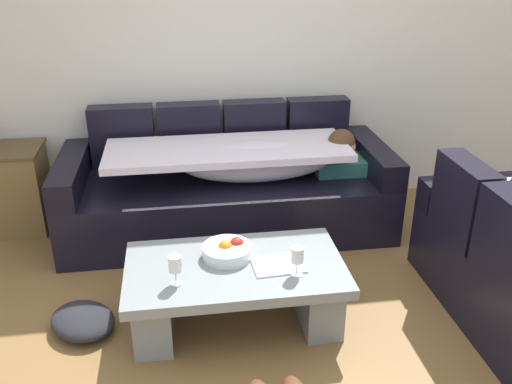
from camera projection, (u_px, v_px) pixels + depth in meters
ground_plane at (308, 373)px, 2.78m from camera, size 14.00×14.00×0.00m
back_wall at (249, 35)px, 4.15m from camera, size 9.00×0.10×2.70m
couch_along_wall at (233, 187)px, 4.07m from camera, size 2.38×0.92×0.88m
coffee_table at (235, 286)px, 3.06m from camera, size 1.20×0.68×0.38m
fruit_bowl at (228, 251)px, 3.07m from camera, size 0.28×0.28×0.10m
wine_glass_near_left at (175, 265)px, 2.79m from camera, size 0.07×0.07×0.17m
wine_glass_near_right at (297, 256)px, 2.87m from camera, size 0.07×0.07×0.17m
open_magazine at (278, 265)px, 3.00m from camera, size 0.29×0.23×0.01m
crumpled_garment at (83, 321)px, 3.07m from camera, size 0.50×0.51×0.12m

